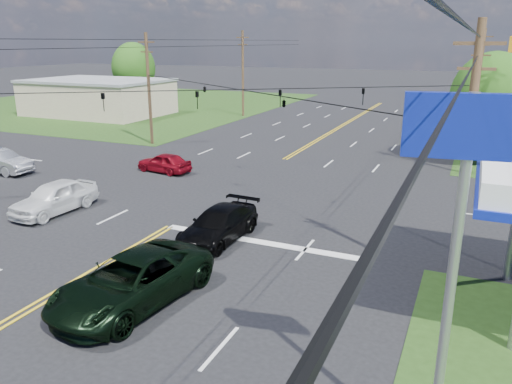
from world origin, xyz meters
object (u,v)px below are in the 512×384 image
at_px(pole_ne, 475,102).
at_px(tree_right_a, 491,99).
at_px(tree_far_l, 134,68).
at_px(pole_nw, 149,88).
at_px(pole_se, 465,158).
at_px(pole_right_far, 479,79).
at_px(pickup_white, 54,197).
at_px(retail_nw, 99,98).
at_px(pickup_dkgreen, 132,281).
at_px(suv_black, 219,225).
at_px(polesign_se, 463,185).
at_px(pole_left_far, 243,73).

xyz_separation_m(pole_ne, tree_right_a, (1.00, 3.00, -0.05)).
xyz_separation_m(pole_ne, tree_far_l, (-45.00, 23.00, 0.28)).
height_order(pole_nw, tree_far_l, pole_nw).
distance_m(pole_se, pole_right_far, 37.00).
relative_size(pole_nw, pole_ne, 1.00).
height_order(pole_right_far, pickup_white, pole_right_far).
relative_size(retail_nw, pole_se, 1.68).
xyz_separation_m(pole_nw, pole_ne, (26.00, 0.00, 0.00)).
bearing_deg(pickup_dkgreen, pickup_white, 155.01).
bearing_deg(suv_black, pickup_dkgreen, -87.40).
bearing_deg(pickup_dkgreen, pole_right_far, 84.40).
bearing_deg(pole_se, tree_far_l, 137.66).
relative_size(pole_nw, polesign_se, 1.20).
height_order(pickup_dkgreen, polesign_se, polesign_se).
xyz_separation_m(pole_left_far, suv_black, (16.00, -36.50, -4.43)).
distance_m(pickup_dkgreen, suv_black, 6.34).
relative_size(pole_nw, pole_left_far, 0.95).
xyz_separation_m(tree_far_l, pickup_white, (25.20, -40.58, -4.35)).
relative_size(pole_right_far, suv_black, 1.96).
height_order(pole_ne, tree_right_a, pole_ne).
xyz_separation_m(pole_right_far, suv_black, (-10.00, -36.50, -4.43)).
relative_size(tree_right_a, pickup_dkgreen, 1.31).
bearing_deg(polesign_se, tree_far_l, 132.18).
bearing_deg(pickup_dkgreen, retail_nw, 139.40).
bearing_deg(pole_left_far, polesign_se, -60.30).
bearing_deg(polesign_se, tree_right_a, 88.30).
bearing_deg(tree_far_l, retail_nw, -78.69).
xyz_separation_m(tree_right_a, tree_far_l, (-46.00, 20.00, 0.33)).
bearing_deg(pole_right_far, pickup_dkgreen, -103.14).
relative_size(retail_nw, suv_black, 3.14).
height_order(pole_se, pole_left_far, pole_left_far).
relative_size(pole_right_far, pickup_dkgreen, 1.60).
xyz_separation_m(pole_nw, pole_left_far, (0.00, 19.00, 0.25)).
bearing_deg(pole_ne, pickup_dkgreen, -112.76).
distance_m(pole_nw, polesign_se, 37.43).
height_order(retail_nw, pickup_white, retail_nw).
bearing_deg(pole_se, pole_left_far, 125.10).
relative_size(pole_se, pole_left_far, 0.95).
distance_m(pole_right_far, polesign_se, 45.80).
bearing_deg(tree_far_l, pickup_dkgreen, -53.23).
bearing_deg(retail_nw, suv_black, -42.75).
relative_size(retail_nw, pole_nw, 1.68).
bearing_deg(suv_black, pole_left_far, 116.28).
xyz_separation_m(suv_black, pickup_white, (-9.80, -0.08, 0.10)).
xyz_separation_m(tree_right_a, suv_black, (-11.00, -20.50, -4.13)).
xyz_separation_m(pole_nw, pole_right_far, (26.00, 19.00, 0.25)).
xyz_separation_m(pole_se, polesign_se, (0.12, -8.78, 1.33)).
xyz_separation_m(retail_nw, tree_right_a, (44.00, -10.00, 2.87)).
distance_m(pole_nw, suv_black, 24.08).
distance_m(pole_nw, pickup_dkgreen, 28.99).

